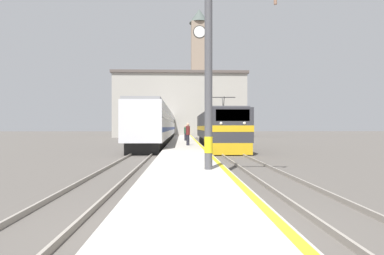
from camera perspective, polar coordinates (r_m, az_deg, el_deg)
name	(u,v)px	position (r m, az deg, el deg)	size (l,w,h in m)	color
ground_plane	(183,144)	(35.88, -1.63, -3.07)	(200.00, 200.00, 0.00)	#514C47
platform	(184,144)	(30.87, -1.57, -3.18)	(3.03, 140.00, 0.45)	#ADA89E
rail_track_near	(215,146)	(31.08, 4.44, -3.51)	(2.84, 140.00, 0.16)	#514C47
rail_track_far	(155,146)	(31.01, -7.14, -3.52)	(2.84, 140.00, 0.16)	#514C47
locomotive_train	(217,129)	(29.62, 4.74, -0.25)	(2.92, 18.67, 4.49)	black
passenger_train	(161,125)	(39.51, -6.02, 0.40)	(2.92, 38.60, 4.07)	black
catenary_mast	(211,71)	(11.20, 3.61, 10.73)	(2.79, 0.31, 7.32)	#4C4C51
person_on_platform	(188,134)	(25.19, -0.78, -1.17)	(0.34, 0.34, 1.86)	#23232D
second_waiting_passenger	(186,133)	(33.78, -1.24, -0.98)	(0.34, 0.34, 1.72)	#23232D
clock_tower	(199,69)	(68.77, 1.36, 11.08)	(4.45, 4.45, 28.58)	gray
station_building	(180,106)	(60.54, -2.27, 4.19)	(25.79, 10.27, 12.55)	#A8A399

